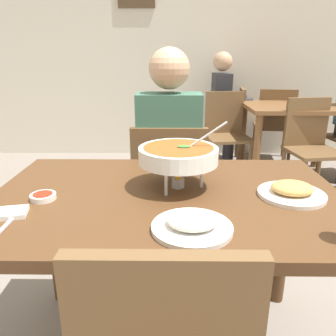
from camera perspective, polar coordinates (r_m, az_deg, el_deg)
The scene contains 16 objects.
cafe_rear_partition at distance 4.38m, azimuth 0.51°, elevation 21.93°, with size 10.00×0.10×3.00m, color beige.
dining_table_main at distance 1.27m, azimuth -0.08°, elevation -9.28°, with size 1.30×0.85×0.78m.
chair_diner_main at distance 1.99m, azimuth 0.19°, elevation -3.49°, with size 0.44×0.44×0.90m.
diner_main at distance 1.94m, azimuth 0.21°, elevation 3.34°, with size 0.40×0.45×1.31m.
curry_bowl at distance 1.24m, azimuth 1.80°, elevation 2.19°, with size 0.33×0.30×0.26m.
rice_plate at distance 0.98m, azimuth 4.17°, elevation -9.59°, with size 0.24×0.24×0.06m.
appetizer_plate at distance 1.28m, azimuth 20.60°, elevation -3.76°, with size 0.24×0.24×0.06m.
sauce_dish at distance 1.26m, azimuth -20.78°, elevation -4.61°, with size 0.09×0.09×0.02m.
napkin_folded at distance 1.18m, azimuth -26.02°, elevation -7.02°, with size 0.12×0.08×0.02m, color white.
spoon_utensil at distance 1.13m, azimuth -25.71°, elevation -8.37°, with size 0.01×0.17×0.01m, color silver.
dining_table_far at distance 3.72m, azimuth 20.78°, elevation 7.95°, with size 1.00×0.80×0.78m.
chair_bg_middle at distance 4.12m, azimuth 10.93°, elevation 7.96°, with size 0.49×0.49×0.90m.
chair_bg_right at distance 3.34m, azimuth 23.34°, elevation 4.22°, with size 0.50×0.50×0.90m.
chair_bg_corner at distance 4.21m, azimuth 17.91°, elevation 7.63°, with size 0.50×0.50×0.90m.
chair_bg_window at distance 3.65m, azimuth 9.99°, elevation 6.63°, with size 0.49×0.49×0.90m.
patron_bg_middle at distance 4.08m, azimuth 9.65°, elevation 11.29°, with size 0.45×0.40×1.31m.
Camera 1 is at (0.01, -1.12, 1.26)m, focal length 35.29 mm.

